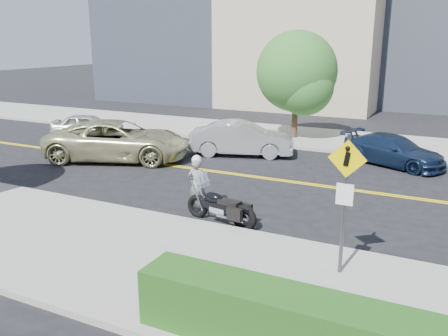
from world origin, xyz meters
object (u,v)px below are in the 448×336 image
pedestrian_sign (345,191)px  motorcycle (221,200)px  motorcyclist (197,183)px  parked_car_blue (393,150)px  parked_car_silver (242,139)px  suv (118,140)px  parked_car_white (88,126)px

pedestrian_sign → motorcycle: pedestrian_sign is taller
motorcyclist → motorcycle: bearing=146.0°
motorcyclist → parked_car_blue: (4.52, 8.05, -0.24)m
parked_car_silver → pedestrian_sign: bearing=-162.7°
suv → parked_car_white: bearing=34.3°
parked_car_white → parked_car_silver: parked_car_silver is taller
parked_car_white → parked_car_silver: bearing=-112.9°
motorcycle → parked_car_blue: (3.44, 8.64, -0.07)m
suv → parked_car_silver: size_ratio=1.32×
parked_car_silver → motorcycle: bearing=-177.6°
suv → motorcyclist: bearing=-144.2°
motorcyclist → parked_car_blue: bearing=-124.7°
motorcyclist → pedestrian_sign: bearing=148.8°
parked_car_white → parked_car_silver: 8.59m
motorcyclist → parked_car_silver: 7.11m
pedestrian_sign → motorcyclist: size_ratio=1.77×
motorcyclist → parked_car_blue: 9.24m
pedestrian_sign → parked_car_blue: bearing=91.4°
motorcycle → motorcyclist: bearing=160.8°
motorcyclist → parked_car_silver: bearing=-82.0°
parked_car_silver → parked_car_blue: parked_car_silver is taller
pedestrian_sign → motorcyclist: bearing=154.3°
motorcycle → suv: suv is taller
parked_car_white → parked_car_blue: bearing=-108.7°
pedestrian_sign → motorcycle: bearing=155.1°
suv → parked_car_silver: 5.29m
motorcycle → parked_car_blue: bearing=77.7°
suv → parked_car_blue: size_ratio=1.42×
motorcycle → parked_car_blue: size_ratio=0.53×
motorcycle → parked_car_blue: motorcycle is taller
pedestrian_sign → parked_car_blue: pedestrian_sign is taller
motorcyclist → parked_car_white: motorcyclist is taller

